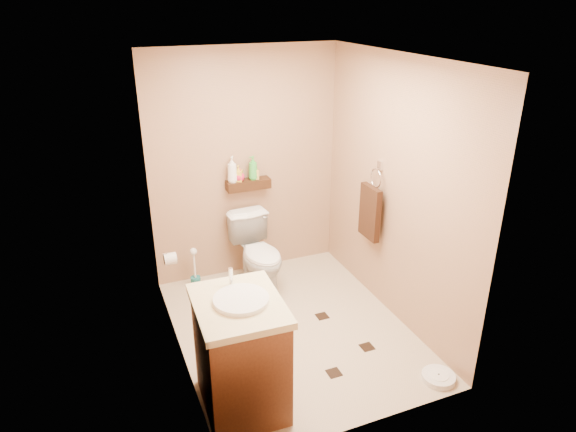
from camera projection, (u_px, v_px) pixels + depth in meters
name	position (u px, v px, depth m)	size (l,w,h in m)	color
ground	(292.00, 329.00, 4.72)	(2.50, 2.50, 0.00)	tan
wall_back	(245.00, 166.00, 5.30)	(2.00, 0.04, 2.40)	#A1755C
wall_front	(370.00, 280.00, 3.18)	(2.00, 0.04, 2.40)	#A1755C
wall_left	(171.00, 228.00, 3.89)	(0.04, 2.50, 2.40)	#A1755C
wall_right	(395.00, 192.00, 4.59)	(0.04, 2.50, 2.40)	#A1755C
ceiling	(293.00, 58.00, 3.76)	(2.00, 2.50, 0.02)	white
wall_shelf	(248.00, 184.00, 5.30)	(0.46, 0.14, 0.10)	#371D0F
floor_accents	(295.00, 331.00, 4.68)	(1.19, 1.30, 0.01)	black
toilet	(259.00, 254.00, 5.27)	(0.42, 0.74, 0.76)	white
vanity	(241.00, 353.00, 3.68)	(0.63, 0.75, 1.03)	brown
bathroom_scale	(438.00, 377.00, 4.08)	(0.35, 0.35, 0.05)	white
toilet_brush	(195.00, 273.00, 5.34)	(0.10, 0.10, 0.45)	#1B6A6C
towel_ring	(370.00, 210.00, 4.87)	(0.12, 0.30, 0.76)	silver
toilet_paper	(170.00, 259.00, 4.70)	(0.12, 0.11, 0.12)	white
bottle_a	(232.00, 170.00, 5.17)	(0.10, 0.10, 0.27)	white
bottle_b	(239.00, 173.00, 5.21)	(0.08, 0.08, 0.17)	gold
bottle_c	(239.00, 175.00, 5.22)	(0.10, 0.10, 0.13)	red
bottle_d	(253.00, 168.00, 5.25)	(0.10, 0.10, 0.25)	green
bottle_e	(255.00, 172.00, 5.28)	(0.07, 0.07, 0.16)	gold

